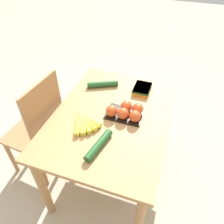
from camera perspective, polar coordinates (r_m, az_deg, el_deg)
ground_plane at (r=2.14m, az=0.00°, el=-15.44°), size 12.00×12.00×0.00m
dining_table at (r=1.66m, az=0.00°, el=-3.71°), size 1.12×0.83×0.74m
chair at (r=1.90m, az=-18.44°, el=-4.36°), size 0.45×0.44×0.99m
banana_bunch at (r=1.50m, az=-7.33°, el=-2.83°), size 0.20×0.20×0.04m
tomato_pack at (r=1.54m, az=3.77°, el=0.14°), size 0.18×0.26×0.09m
carrot_bag at (r=1.80m, az=7.88°, el=6.05°), size 0.18×0.13×0.04m
cucumber_near at (r=1.84m, az=-2.45°, el=7.26°), size 0.16×0.25×0.05m
cucumber_far at (r=1.36m, az=-3.50°, el=-8.60°), size 0.26×0.10×0.05m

